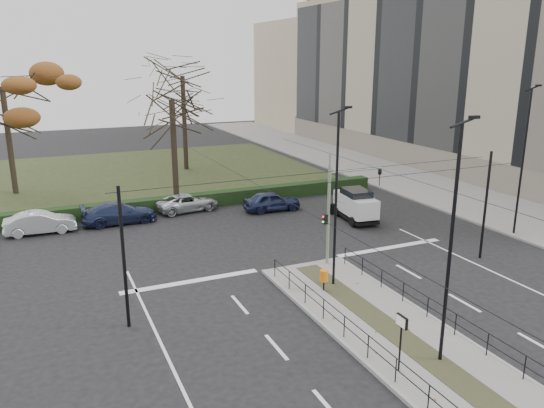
{
  "coord_description": "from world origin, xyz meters",
  "views": [
    {
      "loc": [
        -12.26,
        -18.54,
        10.73
      ],
      "look_at": [
        -0.71,
        7.34,
        2.93
      ],
      "focal_mm": 35.0,
      "sensor_mm": 36.0,
      "label": 1
    }
  ],
  "objects_px": {
    "streetlamp_median_near": "(451,244)",
    "parked_car_third": "(119,213)",
    "parked_car_second": "(40,223)",
    "bare_tree_near": "(172,108)",
    "rust_tree": "(2,87)",
    "info_panel": "(401,328)",
    "parked_car_fifth": "(272,201)",
    "parked_car_fourth": "(187,202)",
    "bare_tree_center": "(183,83)",
    "streetlamp_median_far": "(336,198)",
    "white_van": "(356,204)",
    "litter_bin": "(324,276)",
    "traffic_light": "(334,206)",
    "streetlamp_sidewalk": "(523,160)"
  },
  "relations": [
    {
      "from": "streetlamp_median_near",
      "to": "parked_car_fifth",
      "type": "xyz_separation_m",
      "value": [
        2.59,
        20.87,
        -3.91
      ]
    },
    {
      "from": "streetlamp_median_near",
      "to": "parked_car_third",
      "type": "relative_size",
      "value": 1.8
    },
    {
      "from": "parked_car_fourth",
      "to": "white_van",
      "type": "relative_size",
      "value": 1.1
    },
    {
      "from": "litter_bin",
      "to": "white_van",
      "type": "distance_m",
      "value": 12.14
    },
    {
      "from": "parked_car_second",
      "to": "bare_tree_near",
      "type": "bearing_deg",
      "value": -68.92
    },
    {
      "from": "streetlamp_median_far",
      "to": "parked_car_fifth",
      "type": "height_order",
      "value": "streetlamp_median_far"
    },
    {
      "from": "rust_tree",
      "to": "traffic_light",
      "type": "bearing_deg",
      "value": -56.36
    },
    {
      "from": "parked_car_fourth",
      "to": "bare_tree_center",
      "type": "relative_size",
      "value": 0.37
    },
    {
      "from": "info_panel",
      "to": "bare_tree_center",
      "type": "relative_size",
      "value": 0.18
    },
    {
      "from": "bare_tree_near",
      "to": "parked_car_third",
      "type": "bearing_deg",
      "value": -145.87
    },
    {
      "from": "streetlamp_median_near",
      "to": "parked_car_second",
      "type": "distance_m",
      "value": 25.88
    },
    {
      "from": "parked_car_fourth",
      "to": "white_van",
      "type": "xyz_separation_m",
      "value": [
        9.88,
        -6.97,
        0.52
      ]
    },
    {
      "from": "bare_tree_center",
      "to": "rust_tree",
      "type": "bearing_deg",
      "value": -165.8
    },
    {
      "from": "parked_car_second",
      "to": "traffic_light",
      "type": "bearing_deg",
      "value": -128.78
    },
    {
      "from": "bare_tree_center",
      "to": "litter_bin",
      "type": "bearing_deg",
      "value": -93.1
    },
    {
      "from": "parked_car_third",
      "to": "traffic_light",
      "type": "bearing_deg",
      "value": -144.16
    },
    {
      "from": "litter_bin",
      "to": "parked_car_third",
      "type": "xyz_separation_m",
      "value": [
        -7.12,
        15.26,
        -0.14
      ]
    },
    {
      "from": "parked_car_fourth",
      "to": "parked_car_second",
      "type": "bearing_deg",
      "value": 90.13
    },
    {
      "from": "info_panel",
      "to": "streetlamp_median_far",
      "type": "distance_m",
      "value": 7.99
    },
    {
      "from": "parked_car_fourth",
      "to": "streetlamp_median_near",
      "type": "bearing_deg",
      "value": -179.48
    },
    {
      "from": "info_panel",
      "to": "parked_car_fifth",
      "type": "height_order",
      "value": "info_panel"
    },
    {
      "from": "info_panel",
      "to": "parked_car_third",
      "type": "xyz_separation_m",
      "value": [
        -6.24,
        22.17,
        -1.08
      ]
    },
    {
      "from": "parked_car_fifth",
      "to": "white_van",
      "type": "bearing_deg",
      "value": -133.62
    },
    {
      "from": "traffic_light",
      "to": "parked_car_fourth",
      "type": "relative_size",
      "value": 1.19
    },
    {
      "from": "parked_car_fifth",
      "to": "parked_car_third",
      "type": "bearing_deg",
      "value": 86.05
    },
    {
      "from": "rust_tree",
      "to": "bare_tree_center",
      "type": "distance_m",
      "value": 15.82
    },
    {
      "from": "rust_tree",
      "to": "bare_tree_near",
      "type": "relative_size",
      "value": 1.09
    },
    {
      "from": "streetlamp_median_near",
      "to": "streetlamp_sidewalk",
      "type": "xyz_separation_m",
      "value": [
        14.22,
        9.56,
        0.16
      ]
    },
    {
      "from": "litter_bin",
      "to": "bare_tree_center",
      "type": "xyz_separation_m",
      "value": [
        1.66,
        30.66,
        7.62
      ]
    },
    {
      "from": "traffic_light",
      "to": "rust_tree",
      "type": "bearing_deg",
      "value": 123.64
    },
    {
      "from": "parked_car_fifth",
      "to": "streetlamp_median_far",
      "type": "bearing_deg",
      "value": 171.97
    },
    {
      "from": "streetlamp_sidewalk",
      "to": "bare_tree_near",
      "type": "bearing_deg",
      "value": 137.86
    },
    {
      "from": "info_panel",
      "to": "white_van",
      "type": "bearing_deg",
      "value": 62.03
    },
    {
      "from": "info_panel",
      "to": "parked_car_second",
      "type": "distance_m",
      "value": 24.68
    },
    {
      "from": "streetlamp_median_far",
      "to": "bare_tree_center",
      "type": "xyz_separation_m",
      "value": [
        0.87,
        30.24,
        3.99
      ]
    },
    {
      "from": "traffic_light",
      "to": "litter_bin",
      "type": "xyz_separation_m",
      "value": [
        -2.18,
        -2.94,
        -2.4
      ]
    },
    {
      "from": "traffic_light",
      "to": "parked_car_third",
      "type": "height_order",
      "value": "traffic_light"
    },
    {
      "from": "traffic_light",
      "to": "parked_car_fifth",
      "type": "bearing_deg",
      "value": 83.07
    },
    {
      "from": "parked_car_fourth",
      "to": "rust_tree",
      "type": "xyz_separation_m",
      "value": [
        -11.54,
        10.46,
        7.99
      ]
    },
    {
      "from": "streetlamp_median_near",
      "to": "bare_tree_center",
      "type": "xyz_separation_m",
      "value": [
        0.74,
        37.64,
        3.85
      ]
    },
    {
      "from": "parked_car_third",
      "to": "white_van",
      "type": "distance_m",
      "value": 16.01
    },
    {
      "from": "rust_tree",
      "to": "white_van",
      "type": "bearing_deg",
      "value": -39.14
    },
    {
      "from": "litter_bin",
      "to": "parked_car_third",
      "type": "height_order",
      "value": "parked_car_third"
    },
    {
      "from": "white_van",
      "to": "rust_tree",
      "type": "relative_size",
      "value": 0.36
    },
    {
      "from": "streetlamp_sidewalk",
      "to": "white_van",
      "type": "distance_m",
      "value": 10.66
    },
    {
      "from": "info_panel",
      "to": "bare_tree_near",
      "type": "bearing_deg",
      "value": 93.42
    },
    {
      "from": "rust_tree",
      "to": "streetlamp_sidewalk",
      "type": "bearing_deg",
      "value": -40.02
    },
    {
      "from": "info_panel",
      "to": "rust_tree",
      "type": "height_order",
      "value": "rust_tree"
    },
    {
      "from": "white_van",
      "to": "litter_bin",
      "type": "bearing_deg",
      "value": -129.66
    },
    {
      "from": "litter_bin",
      "to": "info_panel",
      "type": "distance_m",
      "value": 7.04
    }
  ]
}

